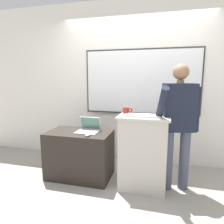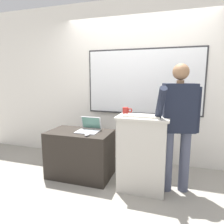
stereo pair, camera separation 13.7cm
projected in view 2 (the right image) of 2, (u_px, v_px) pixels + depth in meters
name	position (u px, v px, depth m)	size (l,w,h in m)	color
ground_plane	(116.00, 198.00, 2.48)	(30.00, 30.00, 0.00)	gray
back_wall	(137.00, 83.00, 3.46)	(6.40, 0.17, 2.77)	silver
lectern_podium	(142.00, 153.00, 2.61)	(0.66, 0.41, 0.99)	#BCB7AD
side_desk	(80.00, 154.00, 3.00)	(0.94, 0.56, 0.70)	#28231E
person_presenter	(178.00, 121.00, 2.50)	(0.57, 0.60, 1.65)	#474C60
laptop	(89.00, 128.00, 2.95)	(0.32, 0.30, 0.20)	#B7BABF
wireless_keyboard	(141.00, 116.00, 2.48)	(0.46, 0.13, 0.02)	beige
computer_mouse_by_laptop	(87.00, 135.00, 2.71)	(0.06, 0.10, 0.03)	#BCBCC1
coffee_mug	(126.00, 110.00, 2.72)	(0.13, 0.08, 0.09)	maroon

